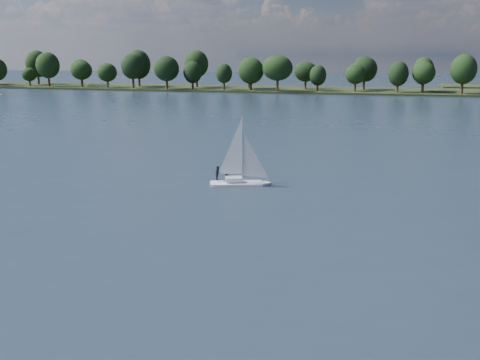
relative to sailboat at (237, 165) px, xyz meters
name	(u,v)px	position (x,y,z in m)	size (l,w,h in m)	color
ground	(257,124)	(-10.85, 54.58, -2.30)	(700.00, 700.00, 0.00)	#233342
far_shore	(321,91)	(-10.85, 166.58, -2.30)	(660.00, 40.00, 1.50)	black
sailboat	(237,165)	(0.00, 0.00, 0.00)	(6.47, 3.67, 8.22)	white
treeline	(304,71)	(-17.82, 162.96, 5.89)	(562.89, 74.23, 18.60)	black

